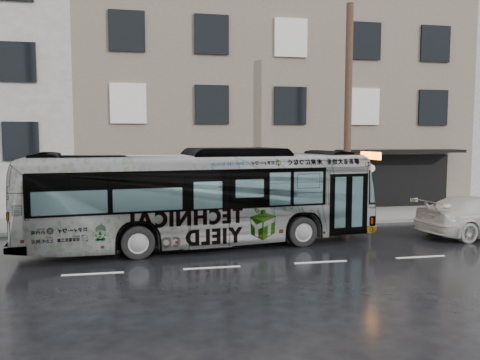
% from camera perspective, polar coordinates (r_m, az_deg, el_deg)
% --- Properties ---
extents(ground, '(120.00, 120.00, 0.00)m').
position_cam_1_polar(ground, '(15.71, -4.61, -8.21)').
color(ground, black).
rests_on(ground, ground).
extents(sidewalk, '(90.00, 3.60, 0.15)m').
position_cam_1_polar(sidewalk, '(20.48, -6.09, -4.90)').
color(sidewalk, gray).
rests_on(sidewalk, ground).
extents(building_taupe, '(20.00, 12.00, 11.00)m').
position_cam_1_polar(building_taupe, '(28.75, 2.60, 8.80)').
color(building_taupe, '#7A6C5E').
rests_on(building_taupe, ground).
extents(utility_pole_front, '(0.30, 0.30, 9.00)m').
position_cam_1_polar(utility_pole_front, '(20.25, 13.02, 7.88)').
color(utility_pole_front, '#513828').
rests_on(utility_pole_front, sidewalk).
extents(sign_post, '(0.06, 0.06, 2.40)m').
position_cam_1_polar(sign_post, '(20.80, 15.62, -1.36)').
color(sign_post, slate).
rests_on(sign_post, sidewalk).
extents(bus, '(12.04, 4.17, 3.28)m').
position_cam_1_polar(bus, '(15.77, -4.58, -2.10)').
color(bus, '#B2B2B2').
rests_on(bus, ground).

